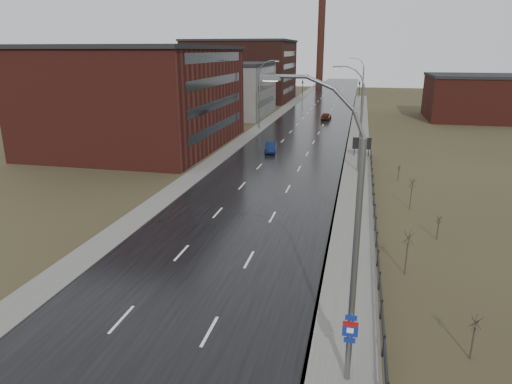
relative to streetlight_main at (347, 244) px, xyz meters
The scene contains 25 objects.
ground 10.61m from the streetlight_main, 166.75° to the right, with size 320.00×320.00×0.00m, color #2D2819.
road 58.93m from the streetlight_main, 98.31° to the left, with size 14.00×300.00×0.06m, color black.
sidewalk_right 33.54m from the streetlight_main, 89.78° to the left, with size 3.20×180.00×0.18m, color #595651.
curb_right 33.57m from the streetlight_main, 92.42° to the left, with size 0.16×180.00×0.18m, color slate.
sidewalk_left 60.65m from the streetlight_main, 106.04° to the left, with size 2.40×260.00×0.12m, color #595651.
warehouse_near 52.13m from the streetlight_main, 124.42° to the left, with size 22.44×28.56×13.50m.
warehouse_mid 80.48m from the streetlight_main, 109.20° to the left, with size 16.32×20.40×10.50m.
warehouse_far 110.59m from the streetlight_main, 106.53° to the left, with size 26.52×24.48×15.50m.
building_right 82.95m from the streetlight_main, 74.74° to the left, with size 18.36×16.32×8.50m.
smokestack 149.01m from the streetlight_main, 95.58° to the left, with size 2.70×2.70×30.70m.
streetlight_main is the anchor object (origin of this frame).
streetlight_right_mid 34.01m from the streetlight_main, 89.95° to the left, with size 3.36×0.28×11.35m.
streetlight_left 62.15m from the streetlight_main, 105.08° to the left, with size 3.36×0.28×11.35m.
streetlight_right_far 88.01m from the streetlight_main, 89.98° to the left, with size 3.36×0.28×11.35m.
guardrail 17.27m from the streetlight_main, 83.61° to the left, with size 0.10×53.05×1.10m.
shrub_b 7.88m from the streetlight_main, 25.83° to the left, with size 0.51×0.53×2.12m.
shrub_c 11.76m from the streetlight_main, 71.69° to the left, with size 0.64×0.68×2.74m.
shrub_d 18.05m from the streetlight_main, 69.56° to the left, with size 0.43×0.46×1.80m.
shrub_e 23.57m from the streetlight_main, 78.05° to the left, with size 0.64×0.67×2.70m.
shrub_f 32.10m from the streetlight_main, 82.00° to the left, with size 0.40×0.42×1.67m.
billboard 41.97m from the streetlight_main, 89.14° to the left, with size 2.29×0.17×2.51m.
traffic_light_left 119.16m from the streetlight_main, 97.95° to the left, with size 0.58×2.73×5.30m.
traffic_light_right 118.01m from the streetlight_main, 90.23° to the left, with size 0.58×2.73×5.30m.
car_near 43.61m from the streetlight_main, 104.67° to the left, with size 1.36×3.90×1.29m, color #0B1538.
car_far 73.67m from the streetlight_main, 94.82° to the left, with size 1.63×4.06×1.38m, color #43180B.
Camera 1 is at (8.62, -13.80, 12.87)m, focal length 32.00 mm.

